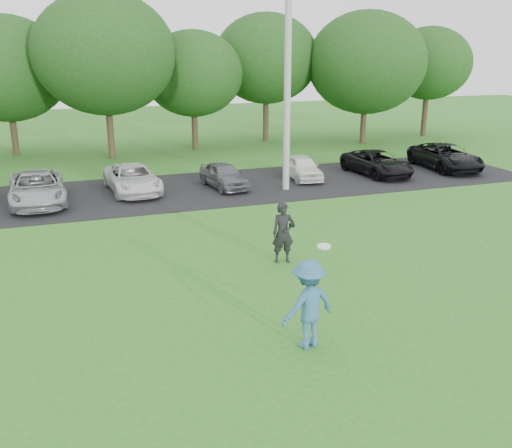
{
  "coord_description": "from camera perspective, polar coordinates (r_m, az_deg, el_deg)",
  "views": [
    {
      "loc": [
        -4.8,
        -10.17,
        5.8
      ],
      "look_at": [
        0.0,
        3.5,
        1.3
      ],
      "focal_mm": 40.0,
      "sensor_mm": 36.0,
      "label": 1
    }
  ],
  "objects": [
    {
      "name": "utility_pole",
      "position": [
        23.69,
        3.17,
        14.16
      ],
      "size": [
        0.28,
        0.28,
        9.07
      ],
      "primitive_type": "cylinder",
      "color": "#A5A5A0",
      "rests_on": "ground"
    },
    {
      "name": "frisbee_player",
      "position": [
        11.46,
        5.24,
        -8.0
      ],
      "size": [
        1.32,
        0.94,
        2.13
      ],
      "color": "#32668F",
      "rests_on": "ground"
    },
    {
      "name": "parking_lot",
      "position": [
        24.36,
        -7.43,
        3.36
      ],
      "size": [
        32.0,
        6.5,
        0.03
      ],
      "primitive_type": "cube",
      "color": "black",
      "rests_on": "ground"
    },
    {
      "name": "tree_row",
      "position": [
        33.54,
        -8.81,
        15.53
      ],
      "size": [
        42.39,
        9.85,
        8.64
      ],
      "color": "#38281C",
      "rests_on": "ground"
    },
    {
      "name": "camera_bystander",
      "position": [
        15.87,
        2.74,
        -0.88
      ],
      "size": [
        0.68,
        0.49,
        1.73
      ],
      "color": "black",
      "rests_on": "ground"
    },
    {
      "name": "ground",
      "position": [
        12.65,
        5.34,
        -10.11
      ],
      "size": [
        100.0,
        100.0,
        0.0
      ],
      "primitive_type": "plane",
      "color": "#2E6E1F",
      "rests_on": "ground"
    },
    {
      "name": "parked_cars",
      "position": [
        24.26,
        -7.32,
        4.78
      ],
      "size": [
        28.54,
        5.08,
        1.24
      ],
      "color": "#571613",
      "rests_on": "parking_lot"
    }
  ]
}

